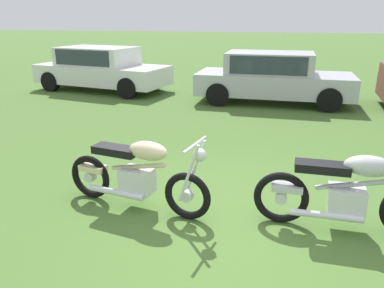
# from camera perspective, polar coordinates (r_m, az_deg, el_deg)

# --- Properties ---
(ground_plane) EXTENTS (120.00, 120.00, 0.00)m
(ground_plane) POSITION_cam_1_polar(r_m,az_deg,el_deg) (4.71, 5.50, -11.74)
(ground_plane) COLOR #476B2D
(motorcycle_cream) EXTENTS (2.05, 0.68, 1.02)m
(motorcycle_cream) POSITION_cam_1_polar(r_m,az_deg,el_deg) (4.88, -8.28, -4.48)
(motorcycle_cream) COLOR black
(motorcycle_cream) RESTS_ON ground
(motorcycle_silver) EXTENTS (2.06, 0.64, 1.02)m
(motorcycle_silver) POSITION_cam_1_polar(r_m,az_deg,el_deg) (4.68, 22.39, -6.78)
(motorcycle_silver) COLOR black
(motorcycle_silver) RESTS_ON ground
(car_white) EXTENTS (4.69, 2.51, 1.43)m
(car_white) POSITION_cam_1_polar(r_m,az_deg,el_deg) (13.25, -13.64, 11.28)
(car_white) COLOR silver
(car_white) RESTS_ON ground
(car_silver) EXTENTS (4.35, 1.87, 1.43)m
(car_silver) POSITION_cam_1_polar(r_m,az_deg,el_deg) (11.21, 11.94, 10.14)
(car_silver) COLOR #B2B5BA
(car_silver) RESTS_ON ground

